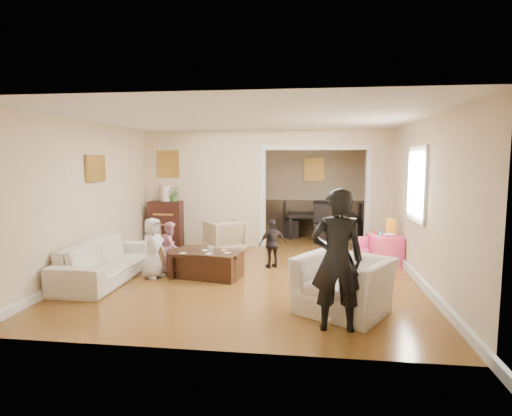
# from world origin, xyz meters

# --- Properties ---
(floor) EXTENTS (7.00, 7.00, 0.00)m
(floor) POSITION_xyz_m (0.00, 0.00, 0.00)
(floor) COLOR #925C25
(floor) RESTS_ON ground
(partition_left) EXTENTS (2.75, 0.18, 2.60)m
(partition_left) POSITION_xyz_m (-1.38, 1.80, 1.30)
(partition_left) COLOR beige
(partition_left) RESTS_ON ground
(partition_right) EXTENTS (0.55, 0.18, 2.60)m
(partition_right) POSITION_xyz_m (2.48, 1.80, 1.30)
(partition_right) COLOR beige
(partition_right) RESTS_ON ground
(partition_header) EXTENTS (2.22, 0.18, 0.35)m
(partition_header) POSITION_xyz_m (1.10, 1.80, 2.42)
(partition_header) COLOR beige
(partition_header) RESTS_ON partition_right
(window_pane) EXTENTS (0.03, 0.95, 1.10)m
(window_pane) POSITION_xyz_m (2.73, -0.40, 1.55)
(window_pane) COLOR white
(window_pane) RESTS_ON ground
(framed_art_partition) EXTENTS (0.45, 0.03, 0.55)m
(framed_art_partition) POSITION_xyz_m (-2.20, 1.70, 1.85)
(framed_art_partition) COLOR brown
(framed_art_partition) RESTS_ON partition_left
(framed_art_sofa_wall) EXTENTS (0.03, 0.55, 0.40)m
(framed_art_sofa_wall) POSITION_xyz_m (-2.71, -0.60, 1.80)
(framed_art_sofa_wall) COLOR brown
(framed_art_alcove) EXTENTS (0.45, 0.03, 0.55)m
(framed_art_alcove) POSITION_xyz_m (1.10, 3.44, 1.70)
(framed_art_alcove) COLOR brown
(sofa) EXTENTS (0.87, 2.16, 0.63)m
(sofa) POSITION_xyz_m (-2.27, -1.19, 0.31)
(sofa) COLOR beige
(sofa) RESTS_ON ground
(armchair_back) EXTENTS (1.01, 1.02, 0.67)m
(armchair_back) POSITION_xyz_m (-0.79, 1.13, 0.34)
(armchair_back) COLOR tan
(armchair_back) RESTS_ON ground
(armchair_front) EXTENTS (1.43, 1.38, 0.71)m
(armchair_front) POSITION_xyz_m (1.44, -2.20, 0.36)
(armchair_front) COLOR beige
(armchair_front) RESTS_ON ground
(dresser) EXTENTS (0.74, 0.42, 1.02)m
(dresser) POSITION_xyz_m (-2.23, 1.57, 0.51)
(dresser) COLOR black
(dresser) RESTS_ON ground
(table_lamp) EXTENTS (0.22, 0.22, 0.36)m
(table_lamp) POSITION_xyz_m (-2.23, 1.57, 1.20)
(table_lamp) COLOR #F7E5C9
(table_lamp) RESTS_ON dresser
(potted_plant) EXTENTS (0.29, 0.25, 0.32)m
(potted_plant) POSITION_xyz_m (-2.03, 1.57, 1.18)
(potted_plant) COLOR #497D37
(potted_plant) RESTS_ON dresser
(coffee_table) EXTENTS (1.24, 0.80, 0.43)m
(coffee_table) POSITION_xyz_m (-0.71, -0.84, 0.22)
(coffee_table) COLOR #341C10
(coffee_table) RESTS_ON ground
(coffee_cup) EXTENTS (0.13, 0.13, 0.10)m
(coffee_cup) POSITION_xyz_m (-0.61, -0.89, 0.48)
(coffee_cup) COLOR beige
(coffee_cup) RESTS_ON coffee_table
(play_table) EXTENTS (0.63, 0.63, 0.54)m
(play_table) POSITION_xyz_m (2.41, 0.48, 0.27)
(play_table) COLOR #E73C69
(play_table) RESTS_ON ground
(cereal_box) EXTENTS (0.21, 0.10, 0.30)m
(cereal_box) POSITION_xyz_m (2.53, 0.58, 0.69)
(cereal_box) COLOR yellow
(cereal_box) RESTS_ON play_table
(cyan_cup) EXTENTS (0.08, 0.08, 0.08)m
(cyan_cup) POSITION_xyz_m (2.31, 0.43, 0.58)
(cyan_cup) COLOR #29B8CD
(cyan_cup) RESTS_ON play_table
(toy_block) EXTENTS (0.10, 0.09, 0.05)m
(toy_block) POSITION_xyz_m (2.29, 0.60, 0.56)
(toy_block) COLOR red
(toy_block) RESTS_ON play_table
(play_bowl) EXTENTS (0.22, 0.22, 0.05)m
(play_bowl) POSITION_xyz_m (2.46, 0.36, 0.56)
(play_bowl) COLOR silver
(play_bowl) RESTS_ON play_table
(dining_table) EXTENTS (1.72, 0.99, 0.60)m
(dining_table) POSITION_xyz_m (1.29, 2.98, 0.30)
(dining_table) COLOR black
(dining_table) RESTS_ON ground
(adult_person) EXTENTS (0.62, 0.42, 1.64)m
(adult_person) POSITION_xyz_m (1.31, -2.79, 0.82)
(adult_person) COLOR black
(adult_person) RESTS_ON ground
(child_kneel_a) EXTENTS (0.48, 0.57, 1.00)m
(child_kneel_a) POSITION_xyz_m (-1.56, -0.99, 0.50)
(child_kneel_a) COLOR silver
(child_kneel_a) RESTS_ON ground
(child_kneel_b) EXTENTS (0.39, 0.47, 0.87)m
(child_kneel_b) POSITION_xyz_m (-1.41, -0.54, 0.44)
(child_kneel_b) COLOR #C67C8D
(child_kneel_b) RESTS_ON ground
(child_toddler) EXTENTS (0.56, 0.43, 0.88)m
(child_toddler) POSITION_xyz_m (0.34, -0.09, 0.44)
(child_toddler) COLOR black
(child_toddler) RESTS_ON ground
(craft_papers) EXTENTS (0.83, 0.42, 0.00)m
(craft_papers) POSITION_xyz_m (-0.65, -0.89, 0.43)
(craft_papers) COLOR white
(craft_papers) RESTS_ON coffee_table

